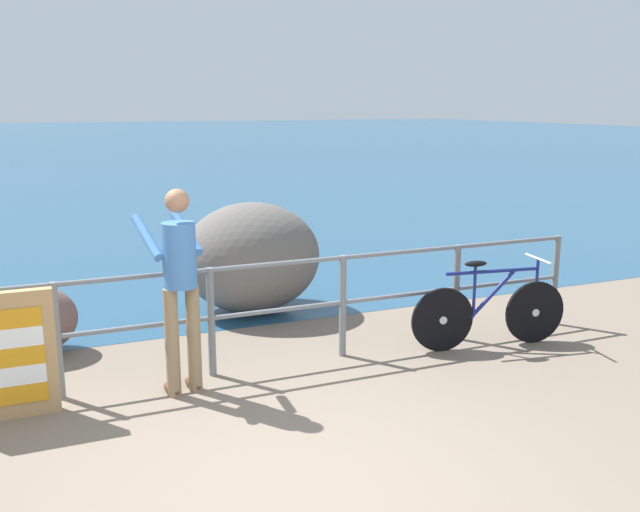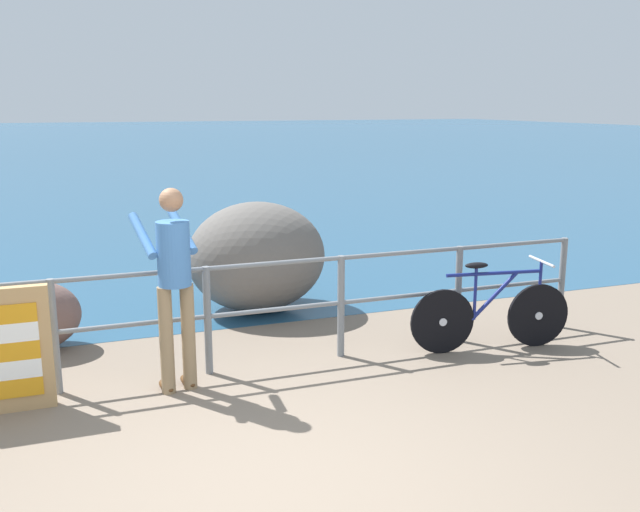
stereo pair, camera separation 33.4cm
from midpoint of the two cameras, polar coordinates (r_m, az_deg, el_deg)
The scene contains 8 objects.
ground_plane at distance 24.06m, azimuth -19.83°, elevation 5.69°, with size 120.00×120.00×0.10m, color #756656.
sea_surface at distance 52.32m, azimuth -21.77°, elevation 8.85°, with size 120.00×90.00×0.01m, color navy.
promenade_railing at distance 6.43m, azimuth -10.41°, elevation -4.33°, with size 7.98×0.07×1.02m.
bicycle at distance 7.31m, azimuth 12.48°, elevation -4.37°, with size 1.69×0.48×0.92m.
person_at_railing at distance 6.01m, azimuth -13.00°, elevation -2.07°, with size 0.54×0.67×1.78m.
folded_deckchair_stack at distance 6.11m, azimuth -26.18°, elevation -7.46°, with size 0.84×0.10×1.04m.
breakwater_boulder_main at distance 8.37m, azimuth -6.77°, elevation -0.11°, with size 1.66×1.42×1.32m.
breakwater_boulder_left at distance 7.57m, azimuth -23.89°, elevation -4.84°, with size 0.92×0.72×0.71m.
Camera 1 is at (-1.45, -3.83, 2.46)m, focal length 39.10 mm.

